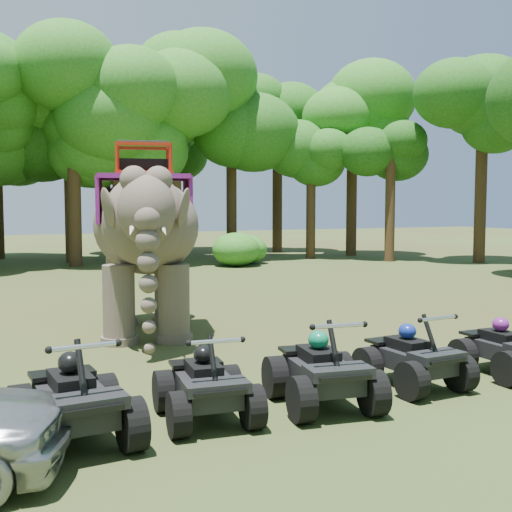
# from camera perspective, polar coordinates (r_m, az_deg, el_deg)

# --- Properties ---
(ground) EXTENTS (110.00, 110.00, 0.00)m
(ground) POSITION_cam_1_polar(r_m,az_deg,el_deg) (11.39, 2.60, -10.01)
(ground) COLOR #47381E
(ground) RESTS_ON ground
(elephant) EXTENTS (3.43, 5.52, 4.31)m
(elephant) POSITION_cam_1_polar(r_m,az_deg,el_deg) (14.45, -9.87, 1.68)
(elephant) COLOR brown
(elephant) RESTS_ON ground
(atv_0) EXTENTS (1.42, 1.88, 1.34)m
(atv_0) POSITION_cam_1_polar(r_m,az_deg,el_deg) (8.15, -15.90, -11.25)
(atv_0) COLOR black
(atv_0) RESTS_ON ground
(atv_1) EXTENTS (1.38, 1.76, 1.21)m
(atv_1) POSITION_cam_1_polar(r_m,az_deg,el_deg) (8.70, -4.47, -10.52)
(atv_1) COLOR black
(atv_1) RESTS_ON ground
(atv_2) EXTENTS (1.55, 1.95, 1.31)m
(atv_2) POSITION_cam_1_polar(r_m,az_deg,el_deg) (9.27, 5.91, -9.27)
(atv_2) COLOR black
(atv_2) RESTS_ON ground
(atv_3) EXTENTS (1.27, 1.69, 1.22)m
(atv_3) POSITION_cam_1_polar(r_m,az_deg,el_deg) (10.47, 13.79, -8.02)
(atv_3) COLOR black
(atv_3) RESTS_ON ground
(atv_4) EXTENTS (1.20, 1.62, 1.19)m
(atv_4) POSITION_cam_1_polar(r_m,az_deg,el_deg) (11.65, 21.37, -7.01)
(atv_4) COLOR black
(atv_4) RESTS_ON ground
(tree_0) EXTENTS (5.77, 5.77, 8.24)m
(tree_0) POSITION_cam_1_polar(r_m,az_deg,el_deg) (33.04, -16.24, 6.57)
(tree_0) COLOR #195114
(tree_0) RESTS_ON ground
(tree_1) EXTENTS (6.44, 6.44, 9.20)m
(tree_1) POSITION_cam_1_polar(r_m,az_deg,el_deg) (35.50, -9.47, 7.32)
(tree_1) COLOR #195114
(tree_1) RESTS_ON ground
(tree_2) EXTENTS (6.09, 6.09, 8.69)m
(tree_2) POSITION_cam_1_polar(r_m,az_deg,el_deg) (34.90, -2.20, 7.01)
(tree_2) COLOR #195114
(tree_2) RESTS_ON ground
(tree_3) EXTENTS (4.57, 4.57, 6.53)m
(tree_3) POSITION_cam_1_polar(r_m,az_deg,el_deg) (34.29, 4.90, 5.23)
(tree_3) COLOR #195114
(tree_3) RESTS_ON ground
(tree_4) EXTENTS (4.64, 4.64, 6.63)m
(tree_4) POSITION_cam_1_polar(r_m,az_deg,el_deg) (33.15, 11.84, 5.26)
(tree_4) COLOR #195114
(tree_4) RESTS_ON ground
(tree_5) EXTENTS (6.24, 6.24, 8.91)m
(tree_5) POSITION_cam_1_polar(r_m,az_deg,el_deg) (33.58, 19.39, 7.04)
(tree_5) COLOR #195114
(tree_5) RESTS_ON ground
(tree_32) EXTENTS (6.74, 6.74, 9.63)m
(tree_32) POSITION_cam_1_polar(r_m,az_deg,el_deg) (39.39, -7.75, 7.38)
(tree_32) COLOR #195114
(tree_32) RESTS_ON ground
(tree_33) EXTENTS (5.42, 5.42, 7.75)m
(tree_33) POSITION_cam_1_polar(r_m,az_deg,el_deg) (31.25, -12.16, 6.33)
(tree_33) COLOR #195114
(tree_33) RESTS_ON ground
(tree_35) EXTENTS (6.64, 6.64, 9.49)m
(tree_35) POSITION_cam_1_polar(r_m,az_deg,el_deg) (36.62, 8.52, 7.47)
(tree_35) COLOR #195114
(tree_35) RESTS_ON ground
(tree_36) EXTENTS (5.72, 5.72, 8.17)m
(tree_36) POSITION_cam_1_polar(r_m,az_deg,el_deg) (38.70, -13.21, 6.27)
(tree_36) COLOR #195114
(tree_36) RESTS_ON ground
(tree_37) EXTENTS (5.70, 5.70, 8.14)m
(tree_37) POSITION_cam_1_polar(r_m,az_deg,el_deg) (41.30, -9.10, 6.20)
(tree_37) COLOR #195114
(tree_37) RESTS_ON ground
(tree_39) EXTENTS (6.42, 6.42, 9.18)m
(tree_39) POSITION_cam_1_polar(r_m,az_deg,el_deg) (32.64, -11.84, 7.51)
(tree_39) COLOR #195114
(tree_39) RESTS_ON ground
(tree_41) EXTENTS (7.44, 7.44, 10.63)m
(tree_41) POSITION_cam_1_polar(r_m,az_deg,el_deg) (32.12, -7.24, 8.92)
(tree_41) COLOR #195114
(tree_41) RESTS_ON ground
(tree_42) EXTENTS (6.84, 6.84, 9.77)m
(tree_42) POSITION_cam_1_polar(r_m,az_deg,el_deg) (38.99, 1.91, 7.55)
(tree_42) COLOR #195114
(tree_42) RESTS_ON ground
(tree_43) EXTENTS (6.93, 6.93, 9.90)m
(tree_43) POSITION_cam_1_polar(r_m,az_deg,el_deg) (30.95, -15.91, 8.27)
(tree_43) COLOR #195114
(tree_43) RESTS_ON ground
(tree_45) EXTENTS (7.01, 7.01, 10.02)m
(tree_45) POSITION_cam_1_polar(r_m,az_deg,el_deg) (31.29, -12.01, 8.41)
(tree_45) COLOR #195114
(tree_45) RESTS_ON ground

